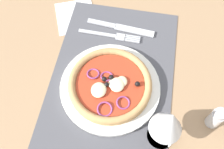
% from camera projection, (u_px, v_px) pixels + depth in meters
% --- Properties ---
extents(ground_plane, '(1.90, 1.40, 0.02)m').
position_uv_depth(ground_plane, '(113.00, 77.00, 0.70)').
color(ground_plane, '#9E7A56').
extents(placemat, '(0.47, 0.32, 0.00)m').
position_uv_depth(placemat, '(113.00, 75.00, 0.68)').
color(placemat, '#4C4C51').
rests_on(placemat, ground_plane).
extents(plate, '(0.26, 0.26, 0.01)m').
position_uv_depth(plate, '(111.00, 87.00, 0.66)').
color(plate, silver).
rests_on(plate, placemat).
extents(pizza, '(0.21, 0.21, 0.03)m').
position_uv_depth(pizza, '(111.00, 84.00, 0.64)').
color(pizza, tan).
rests_on(pizza, plate).
extents(fork, '(0.02, 0.18, 0.00)m').
position_uv_depth(fork, '(113.00, 36.00, 0.74)').
color(fork, silver).
rests_on(fork, placemat).
extents(knife, '(0.03, 0.20, 0.01)m').
position_uv_depth(knife, '(121.00, 28.00, 0.75)').
color(knife, silver).
rests_on(knife, placemat).
extents(wine_glass, '(0.07, 0.07, 0.15)m').
position_uv_depth(wine_glass, '(168.00, 123.00, 0.52)').
color(wine_glass, silver).
rests_on(wine_glass, ground_plane).
extents(napkin, '(0.16, 0.15, 0.00)m').
position_uv_depth(napkin, '(76.00, 16.00, 0.78)').
color(napkin, white).
rests_on(napkin, ground_plane).
extents(pepper_shaker, '(0.03, 0.03, 0.07)m').
position_uv_depth(pepper_shaker, '(216.00, 118.00, 0.60)').
color(pepper_shaker, silver).
rests_on(pepper_shaker, ground_plane).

